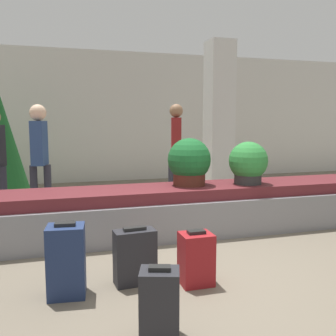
{
  "coord_description": "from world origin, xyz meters",
  "views": [
    {
      "loc": [
        -1.38,
        -3.16,
        1.48
      ],
      "look_at": [
        0.0,
        1.5,
        0.88
      ],
      "focal_mm": 40.0,
      "sensor_mm": 36.0,
      "label": 1
    }
  ],
  "objects_px": {
    "traveler_1": "(176,142)",
    "suitcase_0": "(135,257)",
    "suitcase_4": "(160,305)",
    "suitcase_7": "(66,261)",
    "traveler_2": "(40,151)",
    "pillar": "(219,116)",
    "potted_plant_0": "(189,162)",
    "suitcase_1": "(196,258)",
    "potted_plant_1": "(248,163)"
  },
  "relations": [
    {
      "from": "suitcase_0",
      "to": "potted_plant_0",
      "type": "bearing_deg",
      "value": 50.03
    },
    {
      "from": "suitcase_4",
      "to": "potted_plant_1",
      "type": "xyz_separation_m",
      "value": [
        1.88,
        2.26,
        0.67
      ]
    },
    {
      "from": "pillar",
      "to": "suitcase_4",
      "type": "bearing_deg",
      "value": -117.81
    },
    {
      "from": "potted_plant_1",
      "to": "traveler_2",
      "type": "relative_size",
      "value": 0.34
    },
    {
      "from": "suitcase_0",
      "to": "suitcase_1",
      "type": "relative_size",
      "value": 1.06
    },
    {
      "from": "suitcase_7",
      "to": "traveler_1",
      "type": "relative_size",
      "value": 0.36
    },
    {
      "from": "potted_plant_0",
      "to": "traveler_1",
      "type": "relative_size",
      "value": 0.35
    },
    {
      "from": "suitcase_4",
      "to": "traveler_1",
      "type": "relative_size",
      "value": 0.29
    },
    {
      "from": "suitcase_1",
      "to": "potted_plant_0",
      "type": "bearing_deg",
      "value": 72.59
    },
    {
      "from": "suitcase_1",
      "to": "traveler_1",
      "type": "bearing_deg",
      "value": 75.08
    },
    {
      "from": "suitcase_4",
      "to": "traveler_1",
      "type": "distance_m",
      "value": 4.82
    },
    {
      "from": "suitcase_1",
      "to": "potted_plant_0",
      "type": "height_order",
      "value": "potted_plant_0"
    },
    {
      "from": "suitcase_1",
      "to": "suitcase_4",
      "type": "xyz_separation_m",
      "value": [
        -0.55,
        -0.76,
        0.01
      ]
    },
    {
      "from": "suitcase_0",
      "to": "suitcase_4",
      "type": "xyz_separation_m",
      "value": [
        -0.02,
        -0.92,
        -0.01
      ]
    },
    {
      "from": "suitcase_4",
      "to": "traveler_1",
      "type": "xyz_separation_m",
      "value": [
        1.55,
        4.48,
        0.85
      ]
    },
    {
      "from": "pillar",
      "to": "suitcase_1",
      "type": "height_order",
      "value": "pillar"
    },
    {
      "from": "suitcase_0",
      "to": "potted_plant_1",
      "type": "distance_m",
      "value": 2.38
    },
    {
      "from": "traveler_2",
      "to": "potted_plant_1",
      "type": "bearing_deg",
      "value": -101.85
    },
    {
      "from": "pillar",
      "to": "suitcase_1",
      "type": "distance_m",
      "value": 5.2
    },
    {
      "from": "traveler_1",
      "to": "traveler_2",
      "type": "xyz_separation_m",
      "value": [
        -2.44,
        -0.91,
        -0.06
      ]
    },
    {
      "from": "suitcase_0",
      "to": "suitcase_7",
      "type": "distance_m",
      "value": 0.61
    },
    {
      "from": "suitcase_0",
      "to": "suitcase_7",
      "type": "relative_size",
      "value": 0.83
    },
    {
      "from": "suitcase_7",
      "to": "potted_plant_0",
      "type": "bearing_deg",
      "value": 49.75
    },
    {
      "from": "potted_plant_0",
      "to": "suitcase_1",
      "type": "bearing_deg",
      "value": -107.45
    },
    {
      "from": "potted_plant_1",
      "to": "traveler_1",
      "type": "distance_m",
      "value": 2.25
    },
    {
      "from": "suitcase_7",
      "to": "potted_plant_0",
      "type": "height_order",
      "value": "potted_plant_0"
    },
    {
      "from": "potted_plant_0",
      "to": "potted_plant_1",
      "type": "xyz_separation_m",
      "value": [
        0.81,
        -0.13,
        -0.02
      ]
    },
    {
      "from": "suitcase_4",
      "to": "pillar",
      "type": "bearing_deg",
      "value": 79.9
    },
    {
      "from": "suitcase_4",
      "to": "potted_plant_1",
      "type": "distance_m",
      "value": 3.01
    },
    {
      "from": "suitcase_4",
      "to": "suitcase_7",
      "type": "distance_m",
      "value": 1.04
    },
    {
      "from": "pillar",
      "to": "potted_plant_0",
      "type": "distance_m",
      "value": 3.4
    },
    {
      "from": "suitcase_7",
      "to": "traveler_2",
      "type": "bearing_deg",
      "value": 102.99
    },
    {
      "from": "suitcase_0",
      "to": "potted_plant_1",
      "type": "height_order",
      "value": "potted_plant_1"
    },
    {
      "from": "suitcase_1",
      "to": "potted_plant_0",
      "type": "relative_size",
      "value": 0.79
    },
    {
      "from": "pillar",
      "to": "potted_plant_1",
      "type": "xyz_separation_m",
      "value": [
        -0.9,
        -3.0,
        -0.69
      ]
    },
    {
      "from": "suitcase_7",
      "to": "traveler_1",
      "type": "distance_m",
      "value": 4.29
    },
    {
      "from": "pillar",
      "to": "suitcase_0",
      "type": "relative_size",
      "value": 6.01
    },
    {
      "from": "suitcase_1",
      "to": "potted_plant_1",
      "type": "bearing_deg",
      "value": 48.64
    },
    {
      "from": "suitcase_1",
      "to": "traveler_2",
      "type": "height_order",
      "value": "traveler_2"
    },
    {
      "from": "pillar",
      "to": "suitcase_7",
      "type": "height_order",
      "value": "pillar"
    },
    {
      "from": "suitcase_4",
      "to": "potted_plant_0",
      "type": "xyz_separation_m",
      "value": [
        1.07,
        2.39,
        0.69
      ]
    },
    {
      "from": "potted_plant_0",
      "to": "suitcase_7",
      "type": "bearing_deg",
      "value": -136.96
    },
    {
      "from": "suitcase_7",
      "to": "traveler_2",
      "type": "xyz_separation_m",
      "value": [
        -0.3,
        2.73,
        0.73
      ]
    },
    {
      "from": "suitcase_7",
      "to": "traveler_1",
      "type": "height_order",
      "value": "traveler_1"
    },
    {
      "from": "suitcase_1",
      "to": "traveler_2",
      "type": "bearing_deg",
      "value": 117.11
    },
    {
      "from": "potted_plant_0",
      "to": "traveler_2",
      "type": "bearing_deg",
      "value": 148.85
    },
    {
      "from": "suitcase_1",
      "to": "suitcase_7",
      "type": "xyz_separation_m",
      "value": [
        -1.14,
        0.09,
        0.07
      ]
    },
    {
      "from": "potted_plant_0",
      "to": "potted_plant_1",
      "type": "distance_m",
      "value": 0.82
    },
    {
      "from": "traveler_2",
      "to": "traveler_1",
      "type": "bearing_deg",
      "value": -56.02
    },
    {
      "from": "traveler_1",
      "to": "suitcase_0",
      "type": "bearing_deg",
      "value": 171.42
    }
  ]
}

